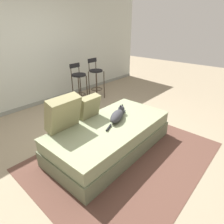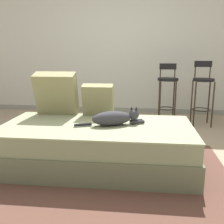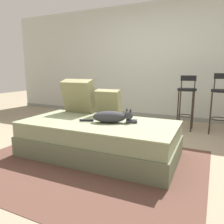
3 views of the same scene
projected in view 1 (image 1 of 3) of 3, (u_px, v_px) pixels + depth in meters
The scene contains 10 objects.
ground_plane at pixel (94, 139), 3.36m from camera, with size 16.00×16.00×0.00m, color gray.
wall_back_panel at pixel (22, 52), 4.14m from camera, with size 8.00×0.10×2.60m, color #B7BCB2.
wall_baseboard_trim at pixel (33, 105), 4.65m from camera, with size 8.00×0.02×0.09m, color gray.
area_rug at pixel (125, 155), 2.94m from camera, with size 2.73×2.12×0.01m, color brown.
couch at pixel (110, 136), 3.02m from camera, with size 2.04×1.05×0.46m.
throw_pillow_corner at pixel (63, 113), 2.67m from camera, with size 0.50×0.31×0.52m.
throw_pillow_middle at pixel (89, 107), 3.04m from camera, with size 0.37×0.21×0.38m.
cat at pixel (117, 115), 3.02m from camera, with size 0.72×0.33×0.19m.
bar_stool_near_window at pixel (79, 80), 4.52m from camera, with size 0.34×0.34×1.02m.
bar_stool_by_doorway at pixel (96, 76), 4.91m from camera, with size 0.34×0.34×1.06m.
Camera 1 is at (-1.89, -2.11, 1.89)m, focal length 30.00 mm.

